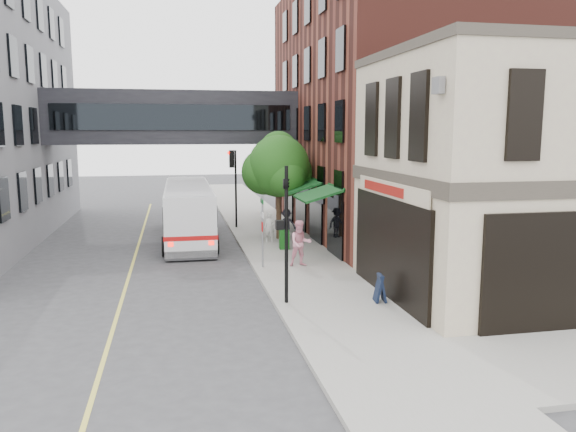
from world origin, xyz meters
name	(u,v)px	position (x,y,z in m)	size (l,w,h in m)	color
ground	(286,328)	(0.00, 0.00, 0.00)	(120.00, 120.00, 0.00)	#38383A
sidewalk_main	(272,237)	(2.00, 14.00, 0.07)	(4.00, 60.00, 0.15)	gray
corner_building	(527,175)	(8.97, 2.00, 4.21)	(10.19, 8.12, 8.45)	#C3B995
brick_building	(406,109)	(9.98, 15.00, 6.99)	(13.76, 18.00, 14.00)	#512019
skyway_bridge	(174,118)	(-3.00, 18.00, 6.50)	(14.00, 3.18, 3.00)	black
traffic_signal_near	(285,218)	(0.37, 2.00, 2.98)	(0.44, 0.22, 4.60)	black
traffic_signal_far	(233,173)	(0.26, 17.00, 3.34)	(0.53, 0.28, 4.50)	black
street_sign_pole	(262,225)	(0.39, 7.00, 1.93)	(0.08, 0.75, 3.00)	gray
street_tree	(278,167)	(2.19, 13.22, 3.91)	(3.80, 3.20, 5.60)	#382619
lane_marking	(134,260)	(-5.00, 10.00, 0.01)	(0.12, 40.00, 0.01)	#D8CC4C
bus	(188,210)	(-2.43, 14.42, 1.62)	(2.67, 10.74, 2.88)	silver
pedestrian_a	(270,227)	(1.57, 12.20, 0.90)	(0.55, 0.36, 1.50)	silver
pedestrian_b	(300,243)	(1.97, 6.85, 1.11)	(0.94, 0.73, 1.93)	pink
pedestrian_c	(286,224)	(2.55, 12.69, 0.94)	(1.02, 0.59, 1.58)	black
newspaper_box	(284,239)	(1.97, 10.35, 0.61)	(0.46, 0.41, 0.92)	#125013
sandwich_board	(380,288)	(3.45, 1.48, 0.61)	(0.33, 0.52, 0.93)	black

